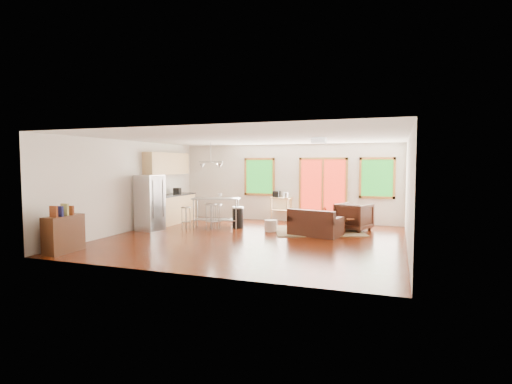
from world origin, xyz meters
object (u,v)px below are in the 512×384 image
(rug, at_px, (318,231))
(refrigerator, at_px, (150,203))
(loveseat, at_px, (315,225))
(armchair, at_px, (354,216))
(kitchen_cart, at_px, (281,201))
(coffee_table, at_px, (327,221))
(island, at_px, (216,207))
(ottoman, at_px, (317,223))

(rug, bearing_deg, refrigerator, -162.19)
(loveseat, distance_m, armchair, 1.49)
(rug, distance_m, kitchen_cart, 2.33)
(refrigerator, bearing_deg, armchair, 28.84)
(refrigerator, bearing_deg, loveseat, 19.08)
(rug, bearing_deg, coffee_table, -18.79)
(armchair, relative_size, island, 0.59)
(ottoman, relative_size, kitchen_cart, 0.54)
(rug, distance_m, loveseat, 0.78)
(coffee_table, xyz_separation_m, island, (-3.37, -0.22, 0.30))
(loveseat, bearing_deg, refrigerator, -156.70)
(rug, xyz_separation_m, refrigerator, (-4.64, -1.49, 0.80))
(coffee_table, distance_m, armchair, 0.87)
(ottoman, xyz_separation_m, refrigerator, (-4.55, -1.81, 0.63))
(rug, xyz_separation_m, island, (-3.08, -0.32, 0.61))
(rug, bearing_deg, kitchen_cart, 134.92)
(loveseat, xyz_separation_m, kitchen_cart, (-1.63, 2.31, 0.42))
(armchair, bearing_deg, coffee_table, 59.66)
(coffee_table, bearing_deg, kitchen_cart, 138.01)
(rug, relative_size, coffee_table, 2.24)
(ottoman, height_order, island, island)
(armchair, distance_m, refrigerator, 5.94)
(rug, distance_m, ottoman, 0.38)
(coffee_table, relative_size, kitchen_cart, 1.06)
(coffee_table, relative_size, island, 0.72)
(island, distance_m, kitchen_cart, 2.43)
(ottoman, bearing_deg, refrigerator, -158.27)
(coffee_table, height_order, kitchen_cart, kitchen_cart)
(rug, height_order, ottoman, ottoman)
(ottoman, distance_m, island, 3.09)
(refrigerator, bearing_deg, kitchen_cart, 54.95)
(loveseat, relative_size, ottoman, 2.71)
(rug, relative_size, refrigerator, 1.51)
(rug, xyz_separation_m, loveseat, (0.05, -0.73, 0.27))
(armchair, xyz_separation_m, refrigerator, (-5.61, -1.92, 0.36))
(rug, bearing_deg, loveseat, -85.90)
(armchair, relative_size, kitchen_cart, 0.87)
(refrigerator, height_order, island, refrigerator)
(coffee_table, relative_size, armchair, 1.22)
(refrigerator, xyz_separation_m, kitchen_cart, (3.07, 3.07, -0.11))
(rug, height_order, refrigerator, refrigerator)
(coffee_table, xyz_separation_m, armchair, (0.68, 0.53, 0.12))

